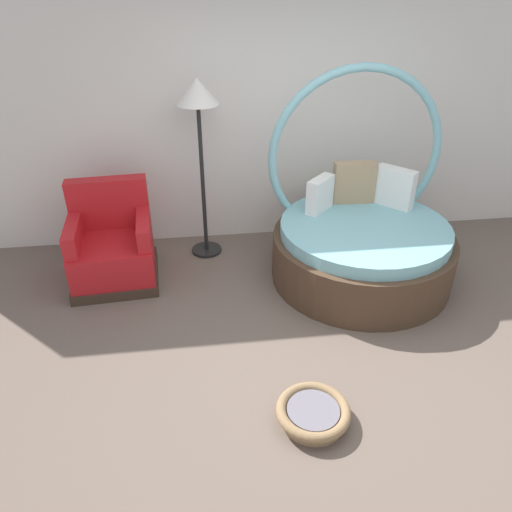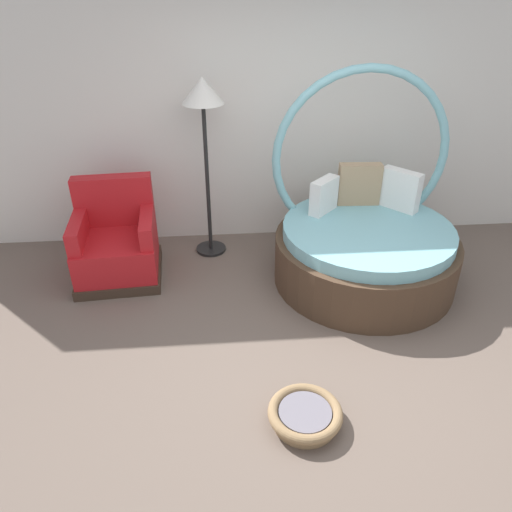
{
  "view_description": "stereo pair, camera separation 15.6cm",
  "coord_description": "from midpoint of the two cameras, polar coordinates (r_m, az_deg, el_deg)",
  "views": [
    {
      "loc": [
        -0.89,
        -2.79,
        2.69
      ],
      "look_at": [
        -0.44,
        0.74,
        0.55
      ],
      "focal_mm": 34.08,
      "sensor_mm": 36.0,
      "label": 1
    },
    {
      "loc": [
        -0.73,
        -2.81,
        2.69
      ],
      "look_at": [
        -0.44,
        0.74,
        0.55
      ],
      "focal_mm": 34.08,
      "sensor_mm": 36.0,
      "label": 2
    }
  ],
  "objects": [
    {
      "name": "ground_plane",
      "position": [
        3.97,
        6.65,
        -12.09
      ],
      "size": [
        8.0,
        8.0,
        0.02
      ],
      "primitive_type": "cube",
      "color": "#66564C"
    },
    {
      "name": "back_wall",
      "position": [
        5.23,
        1.94,
        18.13
      ],
      "size": [
        8.0,
        0.12,
        3.05
      ],
      "primitive_type": "cube",
      "color": "silver",
      "rests_on": "ground_plane"
    },
    {
      "name": "round_daybed",
      "position": [
        4.82,
        11.31,
        1.98
      ],
      "size": [
        1.74,
        1.74,
        1.96
      ],
      "color": "#473323",
      "rests_on": "ground_plane"
    },
    {
      "name": "red_armchair",
      "position": [
        4.94,
        -17.32,
        0.94
      ],
      "size": [
        0.85,
        0.85,
        0.94
      ],
      "color": "#38281E",
      "rests_on": "ground_plane"
    },
    {
      "name": "pet_basket",
      "position": [
        3.48,
        5.38,
        -17.91
      ],
      "size": [
        0.51,
        0.51,
        0.13
      ],
      "color": "#8E704C",
      "rests_on": "ground_plane"
    },
    {
      "name": "floor_lamp",
      "position": [
        4.77,
        -7.76,
        16.68
      ],
      "size": [
        0.4,
        0.4,
        1.82
      ],
      "color": "black",
      "rests_on": "ground_plane"
    }
  ]
}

